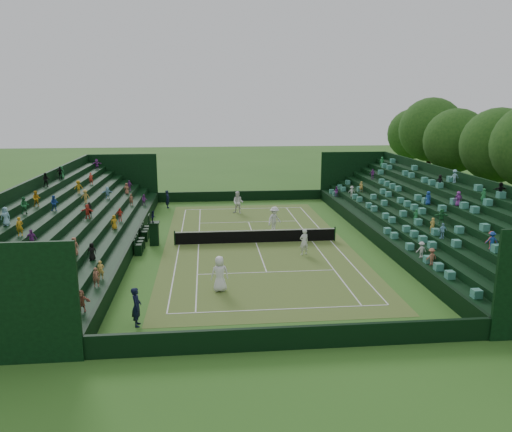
{
  "coord_description": "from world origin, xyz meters",
  "views": [
    {
      "loc": [
        -3.44,
        -34.42,
        9.92
      ],
      "look_at": [
        0.0,
        0.0,
        2.0
      ],
      "focal_mm": 35.0,
      "sensor_mm": 36.0,
      "label": 1
    }
  ],
  "objects_px": {
    "player_near_east": "(304,242)",
    "player_far_west": "(238,202)",
    "player_near_west": "(220,274)",
    "umpire_chair": "(154,231)",
    "tennis_net": "(256,236)",
    "player_far_east": "(274,219)"
  },
  "relations": [
    {
      "from": "player_near_west",
      "to": "player_far_west",
      "type": "relative_size",
      "value": 0.96
    },
    {
      "from": "player_near_east",
      "to": "player_far_west",
      "type": "distance_m",
      "value": 13.57
    },
    {
      "from": "tennis_net",
      "to": "player_far_east",
      "type": "xyz_separation_m",
      "value": [
        1.73,
        2.94,
        0.49
      ]
    },
    {
      "from": "umpire_chair",
      "to": "player_near_west",
      "type": "xyz_separation_m",
      "value": [
        4.38,
        -9.34,
        -0.09
      ]
    },
    {
      "from": "umpire_chair",
      "to": "player_far_west",
      "type": "bearing_deg",
      "value": 55.94
    },
    {
      "from": "tennis_net",
      "to": "umpire_chair",
      "type": "relative_size",
      "value": 4.7
    },
    {
      "from": "umpire_chair",
      "to": "player_near_west",
      "type": "relative_size",
      "value": 1.28
    },
    {
      "from": "player_near_west",
      "to": "player_near_east",
      "type": "xyz_separation_m",
      "value": [
        5.74,
        6.0,
        -0.09
      ]
    },
    {
      "from": "tennis_net",
      "to": "umpire_chair",
      "type": "xyz_separation_m",
      "value": [
        -7.24,
        0.21,
        0.54
      ]
    },
    {
      "from": "tennis_net",
      "to": "player_near_west",
      "type": "bearing_deg",
      "value": -107.39
    },
    {
      "from": "player_near_east",
      "to": "player_far_west",
      "type": "bearing_deg",
      "value": -94.24
    },
    {
      "from": "umpire_chair",
      "to": "player_far_west",
      "type": "relative_size",
      "value": 1.23
    },
    {
      "from": "umpire_chair",
      "to": "player_far_east",
      "type": "bearing_deg",
      "value": 16.87
    },
    {
      "from": "player_near_west",
      "to": "player_far_west",
      "type": "distance_m",
      "value": 19.23
    },
    {
      "from": "player_near_west",
      "to": "player_near_east",
      "type": "height_order",
      "value": "player_near_west"
    },
    {
      "from": "tennis_net",
      "to": "player_far_west",
      "type": "distance_m",
      "value": 10.0
    },
    {
      "from": "umpire_chair",
      "to": "player_near_west",
      "type": "bearing_deg",
      "value": -64.87
    },
    {
      "from": "player_near_west",
      "to": "player_near_east",
      "type": "relative_size",
      "value": 1.1
    },
    {
      "from": "player_near_west",
      "to": "player_far_east",
      "type": "relative_size",
      "value": 0.96
    },
    {
      "from": "player_near_east",
      "to": "umpire_chair",
      "type": "bearing_deg",
      "value": -37.56
    },
    {
      "from": "player_far_east",
      "to": "player_far_west",
      "type": "bearing_deg",
      "value": 70.26
    },
    {
      "from": "tennis_net",
      "to": "player_near_east",
      "type": "xyz_separation_m",
      "value": [
        2.88,
        -3.13,
        0.36
      ]
    }
  ]
}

